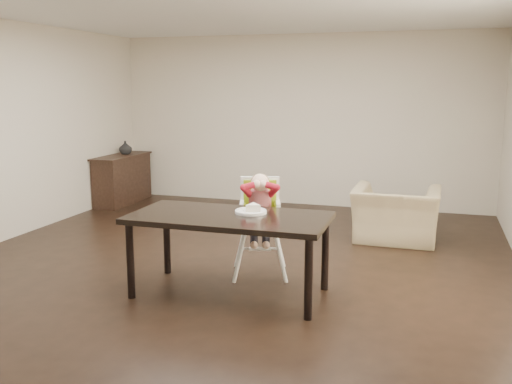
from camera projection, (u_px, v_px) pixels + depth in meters
ground at (224, 268)px, 6.04m from camera, size 7.00×7.00×0.00m
room_walls at (222, 91)px, 5.69m from camera, size 6.02×7.02×2.71m
dining_table at (229, 224)px, 5.19m from camera, size 1.80×0.90×0.75m
high_chair at (260, 203)px, 5.74m from camera, size 0.55×0.55×1.04m
plate at (252, 210)px, 5.24m from camera, size 0.33×0.33×0.08m
armchair at (396, 205)px, 7.02m from camera, size 1.04×0.69×0.90m
sideboard at (122, 179)px, 9.31m from camera, size 0.44×1.26×0.79m
vase at (125, 148)px, 9.35m from camera, size 0.28×0.28×0.21m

